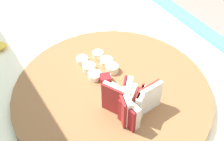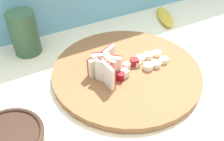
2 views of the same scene
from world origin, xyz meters
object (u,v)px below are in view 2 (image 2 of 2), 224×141
object	(u,v)px
apple_dice_pile	(125,69)
small_jar	(24,33)
banana_slice_rows	(152,60)
apple_wedge_fan	(105,66)
banana_peel	(165,16)
cutting_board	(126,71)

from	to	relation	value
apple_dice_pile	small_jar	size ratio (longest dim) A/B	0.70
apple_dice_pile	small_jar	world-z (taller)	small_jar
banana_slice_rows	apple_wedge_fan	bearing A→B (deg)	174.90
banana_slice_rows	banana_peel	world-z (taller)	banana_slice_rows
apple_dice_pile	apple_wedge_fan	bearing A→B (deg)	165.77
cutting_board	banana_slice_rows	world-z (taller)	banana_slice_rows
small_jar	banana_slice_rows	bearing A→B (deg)	-41.07
cutting_board	banana_slice_rows	distance (m)	0.08
banana_peel	small_jar	world-z (taller)	small_jar
banana_slice_rows	apple_dice_pile	bearing A→B (deg)	-179.52
cutting_board	small_jar	bearing A→B (deg)	131.55
apple_dice_pile	small_jar	xyz separation A→B (m)	(-0.20, 0.26, 0.04)
small_jar	apple_dice_pile	bearing A→B (deg)	-51.58
apple_wedge_fan	banana_slice_rows	distance (m)	0.15
cutting_board	apple_dice_pile	xyz separation A→B (m)	(-0.01, -0.01, 0.02)
apple_dice_pile	small_jar	bearing A→B (deg)	128.42
banana_peel	apple_dice_pile	bearing A→B (deg)	-145.17
banana_slice_rows	small_jar	bearing A→B (deg)	138.93
banana_peel	small_jar	bearing A→B (deg)	176.32
cutting_board	small_jar	size ratio (longest dim) A/B	3.06
cutting_board	apple_dice_pile	bearing A→B (deg)	-134.89
apple_wedge_fan	apple_dice_pile	size ratio (longest dim) A/B	1.08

